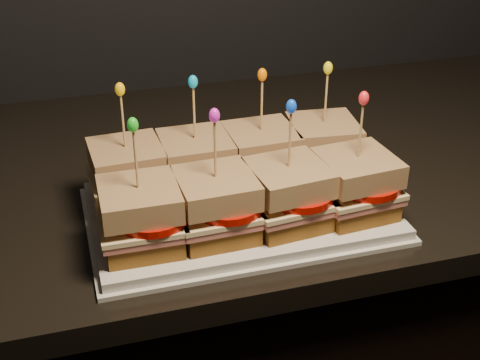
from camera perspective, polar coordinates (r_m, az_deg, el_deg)
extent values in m
cube|color=black|center=(0.98, -14.06, -0.70)|extent=(2.52, 0.64, 0.03)
cube|color=silver|center=(0.85, 0.00, -2.72)|extent=(0.37, 0.23, 0.02)
cube|color=silver|center=(0.85, 0.00, -3.06)|extent=(0.38, 0.24, 0.01)
cube|color=#5A3113|center=(0.86, -9.41, -1.02)|extent=(0.09, 0.09, 0.02)
cube|color=#CD6756|center=(0.85, -9.49, -0.11)|extent=(0.10, 0.09, 0.01)
cube|color=#FEE2A2|center=(0.85, -9.53, 0.31)|extent=(0.10, 0.10, 0.01)
cylinder|color=#B90F06|center=(0.84, -8.71, 0.67)|extent=(0.08, 0.08, 0.01)
cube|color=brown|center=(0.84, -9.68, 1.91)|extent=(0.09, 0.09, 0.03)
cylinder|color=tan|center=(0.82, -9.94, 4.70)|extent=(0.00, 0.00, 0.09)
ellipsoid|color=#F4B409|center=(0.80, -10.21, 7.63)|extent=(0.01, 0.01, 0.02)
cube|color=#5A3113|center=(0.87, -3.72, -0.23)|extent=(0.09, 0.09, 0.02)
cube|color=#CD6756|center=(0.86, -3.75, 0.68)|extent=(0.09, 0.09, 0.01)
cube|color=#FEE2A2|center=(0.86, -3.77, 1.09)|extent=(0.10, 0.09, 0.01)
cylinder|color=#B90F06|center=(0.85, -2.91, 1.46)|extent=(0.08, 0.08, 0.01)
cube|color=brown|center=(0.85, -3.83, 2.69)|extent=(0.09, 0.09, 0.03)
cylinder|color=tan|center=(0.83, -3.93, 5.46)|extent=(0.00, 0.00, 0.09)
ellipsoid|color=#0E98C4|center=(0.81, -4.04, 8.36)|extent=(0.01, 0.01, 0.02)
cube|color=#5A3113|center=(0.89, 1.76, 0.54)|extent=(0.09, 0.09, 0.02)
cube|color=#CD6756|center=(0.88, 1.78, 1.44)|extent=(0.10, 0.09, 0.01)
cube|color=#FEE2A2|center=(0.88, 1.79, 1.84)|extent=(0.10, 0.09, 0.01)
cylinder|color=#B90F06|center=(0.88, 2.66, 2.20)|extent=(0.08, 0.08, 0.01)
cube|color=brown|center=(0.87, 1.81, 3.41)|extent=(0.09, 0.09, 0.03)
cylinder|color=tan|center=(0.85, 1.86, 6.13)|extent=(0.00, 0.00, 0.09)
ellipsoid|color=orange|center=(0.83, 1.91, 8.97)|extent=(0.01, 0.01, 0.02)
cube|color=#5A3113|center=(0.92, 6.97, 1.26)|extent=(0.09, 0.09, 0.02)
cube|color=#CD6756|center=(0.91, 7.03, 2.14)|extent=(0.10, 0.10, 0.01)
cube|color=#FEE2A2|center=(0.91, 7.05, 2.53)|extent=(0.10, 0.10, 0.01)
cylinder|color=#B90F06|center=(0.90, 7.93, 2.89)|extent=(0.08, 0.08, 0.01)
cube|color=brown|center=(0.90, 7.15, 4.06)|extent=(0.10, 0.10, 0.03)
cylinder|color=tan|center=(0.88, 7.33, 6.70)|extent=(0.00, 0.00, 0.09)
ellipsoid|color=yellow|center=(0.86, 7.52, 9.46)|extent=(0.01, 0.01, 0.02)
cube|color=#5A3113|center=(0.77, -8.34, -4.78)|extent=(0.09, 0.09, 0.02)
cube|color=#CD6756|center=(0.76, -8.42, -3.80)|extent=(0.09, 0.09, 0.01)
cube|color=#FEE2A2|center=(0.76, -8.46, -3.35)|extent=(0.10, 0.09, 0.01)
cylinder|color=#B90F06|center=(0.75, -7.53, -2.98)|extent=(0.08, 0.08, 0.01)
cube|color=brown|center=(0.75, -8.60, -1.62)|extent=(0.09, 0.09, 0.03)
cylinder|color=tan|center=(0.72, -8.86, 1.43)|extent=(0.00, 0.00, 0.09)
ellipsoid|color=green|center=(0.70, -9.14, 4.67)|extent=(0.01, 0.01, 0.02)
cube|color=#5A3113|center=(0.78, -2.01, -3.83)|extent=(0.09, 0.09, 0.02)
cube|color=#CD6756|center=(0.78, -2.03, -2.85)|extent=(0.10, 0.09, 0.01)
cube|color=#FEE2A2|center=(0.77, -2.04, -2.41)|extent=(0.10, 0.09, 0.01)
cylinder|color=#B90F06|center=(0.77, -1.07, -2.03)|extent=(0.08, 0.08, 0.01)
cube|color=brown|center=(0.76, -2.07, -0.69)|extent=(0.09, 0.09, 0.03)
cylinder|color=tan|center=(0.74, -2.14, 2.33)|extent=(0.00, 0.00, 0.09)
ellipsoid|color=#D323BA|center=(0.72, -2.20, 5.53)|extent=(0.01, 0.01, 0.02)
cube|color=#5A3113|center=(0.81, 4.03, -2.88)|extent=(0.09, 0.09, 0.02)
cube|color=#CD6756|center=(0.80, 4.07, -1.92)|extent=(0.10, 0.10, 0.01)
cube|color=#FEE2A2|center=(0.79, 4.08, -1.49)|extent=(0.10, 0.10, 0.01)
cylinder|color=#B90F06|center=(0.79, 5.07, -1.11)|extent=(0.08, 0.08, 0.01)
cube|color=brown|center=(0.78, 4.15, 0.20)|extent=(0.09, 0.09, 0.03)
cylinder|color=tan|center=(0.76, 4.27, 3.15)|extent=(0.00, 0.00, 0.09)
ellipsoid|color=blue|center=(0.74, 4.40, 6.27)|extent=(0.01, 0.01, 0.02)
cube|color=#5A3113|center=(0.84, 9.67, -1.96)|extent=(0.09, 0.09, 0.02)
cube|color=#CD6756|center=(0.83, 9.76, -1.03)|extent=(0.10, 0.10, 0.01)
cube|color=#FEE2A2|center=(0.83, 9.80, -0.61)|extent=(0.10, 0.10, 0.01)
cylinder|color=#B90F06|center=(0.82, 10.78, -0.24)|extent=(0.08, 0.08, 0.01)
cube|color=brown|center=(0.81, 9.96, 1.03)|extent=(0.09, 0.09, 0.03)
cylinder|color=tan|center=(0.79, 10.23, 3.88)|extent=(0.00, 0.00, 0.09)
ellipsoid|color=red|center=(0.77, 10.52, 6.89)|extent=(0.01, 0.01, 0.02)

